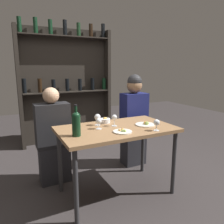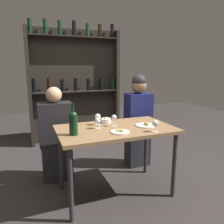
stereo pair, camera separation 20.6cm
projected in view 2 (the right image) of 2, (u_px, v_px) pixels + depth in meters
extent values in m
plane|color=#332D2D|center=(115.00, 192.00, 2.48)|extent=(10.00, 10.00, 0.00)
cube|color=olive|center=(116.00, 129.00, 2.33)|extent=(1.23, 0.72, 0.04)
cylinder|color=#2D2D30|center=(71.00, 186.00, 1.93)|extent=(0.04, 0.04, 0.72)
cylinder|color=#2D2D30|center=(174.00, 165.00, 2.33)|extent=(0.04, 0.04, 0.72)
cylinder|color=#2D2D30|center=(60.00, 160.00, 2.48)|extent=(0.04, 0.04, 0.72)
cylinder|color=#2D2D30|center=(146.00, 147.00, 2.87)|extent=(0.04, 0.04, 0.72)
cube|color=#28231E|center=(75.00, 86.00, 4.12)|extent=(1.62, 0.02, 2.06)
cube|color=#28231E|center=(29.00, 88.00, 3.73)|extent=(0.06, 0.18, 2.06)
cube|color=#28231E|center=(116.00, 86.00, 4.31)|extent=(0.06, 0.18, 2.06)
cube|color=#28231E|center=(76.00, 91.00, 4.04)|extent=(1.54, 0.18, 0.02)
cylinder|color=black|center=(34.00, 85.00, 3.76)|extent=(0.07, 0.07, 0.25)
cylinder|color=black|center=(49.00, 85.00, 3.84)|extent=(0.07, 0.07, 0.24)
cylinder|color=black|center=(62.00, 85.00, 3.93)|extent=(0.07, 0.07, 0.22)
cylinder|color=black|center=(76.00, 85.00, 4.02)|extent=(0.07, 0.07, 0.23)
cylinder|color=black|center=(88.00, 85.00, 4.10)|extent=(0.07, 0.07, 0.22)
cylinder|color=black|center=(101.00, 84.00, 4.19)|extent=(0.07, 0.07, 0.23)
cylinder|color=black|center=(113.00, 84.00, 4.27)|extent=(0.07, 0.07, 0.22)
cube|color=#28231E|center=(74.00, 37.00, 3.85)|extent=(1.54, 0.18, 0.02)
cylinder|color=black|center=(30.00, 26.00, 3.56)|extent=(0.07, 0.07, 0.24)
cylinder|color=black|center=(45.00, 27.00, 3.64)|extent=(0.07, 0.07, 0.25)
cylinder|color=black|center=(60.00, 28.00, 3.73)|extent=(0.07, 0.07, 0.24)
cylinder|color=black|center=(74.00, 28.00, 3.82)|extent=(0.07, 0.07, 0.26)
cylinder|color=#19381E|center=(88.00, 30.00, 3.92)|extent=(0.07, 0.07, 0.23)
cylinder|color=black|center=(100.00, 31.00, 4.00)|extent=(0.07, 0.07, 0.23)
cylinder|color=black|center=(112.00, 31.00, 4.08)|extent=(0.07, 0.07, 0.25)
cylinder|color=black|center=(73.00, 125.00, 2.06)|extent=(0.08, 0.08, 0.19)
sphere|color=black|center=(73.00, 116.00, 2.04)|extent=(0.08, 0.08, 0.08)
cylinder|color=black|center=(73.00, 110.00, 2.03)|extent=(0.03, 0.03, 0.10)
cylinder|color=black|center=(73.00, 105.00, 2.02)|extent=(0.03, 0.03, 0.01)
cylinder|color=silver|center=(98.00, 125.00, 2.44)|extent=(0.06, 0.06, 0.00)
cylinder|color=silver|center=(98.00, 122.00, 2.43)|extent=(0.01, 0.01, 0.07)
sphere|color=silver|center=(98.00, 117.00, 2.42)|extent=(0.07, 0.07, 0.07)
cylinder|color=silver|center=(155.00, 131.00, 2.18)|extent=(0.06, 0.06, 0.00)
cylinder|color=silver|center=(155.00, 128.00, 2.17)|extent=(0.01, 0.01, 0.06)
sphere|color=silver|center=(155.00, 123.00, 2.16)|extent=(0.06, 0.06, 0.06)
cylinder|color=silver|center=(98.00, 128.00, 2.29)|extent=(0.06, 0.06, 0.00)
cylinder|color=silver|center=(98.00, 125.00, 2.28)|extent=(0.01, 0.01, 0.06)
sphere|color=silver|center=(98.00, 121.00, 2.27)|extent=(0.06, 0.06, 0.06)
cylinder|color=silver|center=(114.00, 126.00, 2.39)|extent=(0.06, 0.06, 0.00)
cylinder|color=silver|center=(114.00, 122.00, 2.38)|extent=(0.01, 0.01, 0.08)
sphere|color=silver|center=(114.00, 117.00, 2.37)|extent=(0.06, 0.06, 0.06)
cylinder|color=silver|center=(120.00, 132.00, 2.15)|extent=(0.19, 0.19, 0.01)
sphere|color=gold|center=(117.00, 130.00, 2.16)|extent=(0.03, 0.03, 0.03)
sphere|color=#99B256|center=(120.00, 131.00, 2.14)|extent=(0.02, 0.02, 0.02)
sphere|color=#99B256|center=(122.00, 131.00, 2.13)|extent=(0.03, 0.03, 0.03)
sphere|color=gold|center=(120.00, 129.00, 2.19)|extent=(0.02, 0.02, 0.02)
cylinder|color=silver|center=(146.00, 125.00, 2.39)|extent=(0.22, 0.22, 0.01)
sphere|color=gold|center=(145.00, 124.00, 2.39)|extent=(0.03, 0.03, 0.03)
sphere|color=gold|center=(146.00, 124.00, 2.39)|extent=(0.04, 0.04, 0.04)
sphere|color=#99B256|center=(147.00, 124.00, 2.37)|extent=(0.04, 0.04, 0.04)
cylinder|color=white|center=(106.00, 121.00, 2.53)|extent=(0.12, 0.12, 0.05)
sphere|color=gold|center=(106.00, 119.00, 2.52)|extent=(0.05, 0.05, 0.05)
cube|color=#26262B|center=(57.00, 162.00, 2.75)|extent=(0.36, 0.22, 0.45)
cube|color=black|center=(55.00, 124.00, 2.65)|extent=(0.40, 0.22, 0.53)
sphere|color=tan|center=(54.00, 95.00, 2.58)|extent=(0.19, 0.19, 0.19)
cube|color=#26262B|center=(137.00, 149.00, 3.15)|extent=(0.32, 0.22, 0.45)
cube|color=navy|center=(138.00, 114.00, 3.05)|extent=(0.35, 0.22, 0.59)
sphere|color=#8C6647|center=(139.00, 86.00, 2.97)|extent=(0.21, 0.21, 0.21)
sphere|color=#262628|center=(139.00, 82.00, 2.96)|extent=(0.20, 0.20, 0.20)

